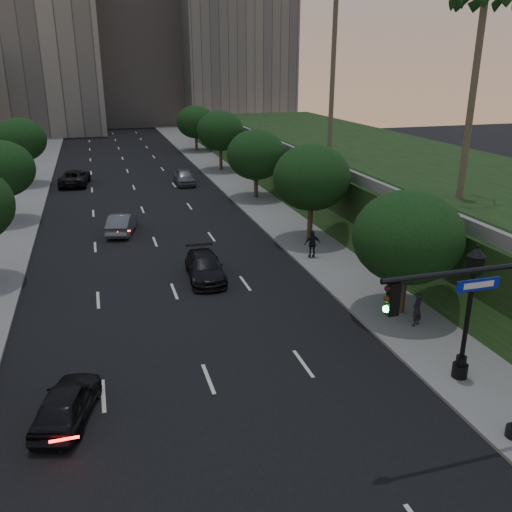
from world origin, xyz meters
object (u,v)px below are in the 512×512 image
object	(u,v)px
traffic_signal_mast	(502,347)
pedestrian_c	(312,244)
sedan_near_left	(66,403)
pedestrian_a	(417,310)
sedan_far_left	(75,177)
sedan_mid_left	(122,223)
sedan_near_right	(205,267)
sedan_far_right	(184,177)
street_lamp	(467,319)
pedestrian_b	(397,278)

from	to	relation	value
traffic_signal_mast	pedestrian_c	size ratio (longest dim) A/B	3.94
sedan_near_left	pedestrian_a	xyz separation A→B (m)	(15.41, 2.59, 0.28)
sedan_near_left	pedestrian_a	world-z (taller)	pedestrian_a
traffic_signal_mast	sedan_far_left	distance (m)	47.35
sedan_mid_left	sedan_near_right	xyz separation A→B (m)	(4.01, -10.43, -0.04)
sedan_far_right	pedestrian_a	world-z (taller)	pedestrian_a
sedan_far_right	pedestrian_a	bearing A→B (deg)	-80.25
sedan_near_left	sedan_far_right	size ratio (longest dim) A/B	0.87
traffic_signal_mast	sedan_far_left	bearing A→B (deg)	106.45
traffic_signal_mast	street_lamp	world-z (taller)	traffic_signal_mast
street_lamp	pedestrian_a	distance (m)	4.71
sedan_far_right	traffic_signal_mast	bearing A→B (deg)	-85.00
street_lamp	sedan_far_left	bearing A→B (deg)	109.78
sedan_near_left	sedan_far_right	distance (m)	38.56
sedan_far_right	pedestrian_a	size ratio (longest dim) A/B	2.82
pedestrian_b	pedestrian_c	size ratio (longest dim) A/B	0.86
street_lamp	sedan_near_left	distance (m)	14.87
traffic_signal_mast	pedestrian_c	xyz separation A→B (m)	(1.31, 18.07, -2.63)
sedan_far_left	sedan_mid_left	bearing A→B (deg)	108.07
sedan_near_right	sedan_far_right	size ratio (longest dim) A/B	1.06
sedan_far_left	pedestrian_a	bearing A→B (deg)	119.77
sedan_near_right	sedan_near_left	bearing A→B (deg)	-118.93
sedan_far_left	pedestrian_b	bearing A→B (deg)	123.73
pedestrian_c	sedan_mid_left	bearing A→B (deg)	-33.90
sedan_near_left	pedestrian_c	distance (m)	19.16
sedan_mid_left	sedan_near_right	size ratio (longest dim) A/B	0.93
sedan_mid_left	sedan_near_left	bearing A→B (deg)	95.87
traffic_signal_mast	pedestrian_b	bearing A→B (deg)	72.95
sedan_near_right	pedestrian_b	size ratio (longest dim) A/B	3.16
sedan_far_right	sedan_near_left	bearing A→B (deg)	-104.15
traffic_signal_mast	street_lamp	xyz separation A→B (m)	(1.62, 3.61, -1.04)
street_lamp	sedan_mid_left	world-z (taller)	street_lamp
sedan_mid_left	pedestrian_c	size ratio (longest dim) A/B	2.53
sedan_mid_left	sedan_far_left	distance (m)	18.41
sedan_near_left	street_lamp	bearing A→B (deg)	-170.82
pedestrian_c	sedan_near_left	bearing A→B (deg)	47.27
street_lamp	sedan_near_left	size ratio (longest dim) A/B	1.40
sedan_near_right	pedestrian_a	size ratio (longest dim) A/B	2.98
sedan_near_left	sedan_far_left	size ratio (longest dim) A/B	0.71
sedan_near_left	sedan_far_right	world-z (taller)	sedan_far_right
pedestrian_c	sedan_far_right	bearing A→B (deg)	-74.99
pedestrian_a	street_lamp	bearing A→B (deg)	55.65
sedan_far_left	sedan_near_left	bearing A→B (deg)	97.41
sedan_far_left	pedestrian_b	world-z (taller)	pedestrian_b
pedestrian_a	sedan_far_right	bearing A→B (deg)	-105.85
traffic_signal_mast	pedestrian_a	xyz separation A→B (m)	(2.39, 7.95, -2.71)
sedan_near_right	pedestrian_c	size ratio (longest dim) A/B	2.73
sedan_near_left	pedestrian_a	bearing A→B (deg)	-154.48
street_lamp	sedan_far_right	bearing A→B (deg)	96.34
sedan_near_left	sedan_near_right	xyz separation A→B (m)	(7.21, 11.48, 0.02)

